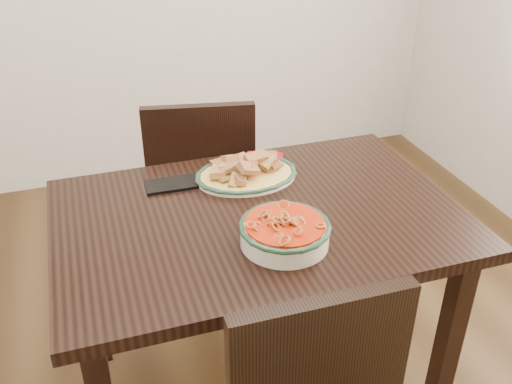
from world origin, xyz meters
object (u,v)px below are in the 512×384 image
object	(u,v)px
noodle_bowl	(285,230)
smartphone	(172,184)
dining_table	(258,240)
chair_far	(201,184)
fish_plate	(246,166)

from	to	relation	value
noodle_bowl	smartphone	size ratio (longest dim) A/B	1.49
dining_table	noodle_bowl	xyz separation A→B (m)	(0.02, -0.17, 0.14)
chair_far	noodle_bowl	distance (m)	0.88
chair_far	smartphone	world-z (taller)	chair_far
dining_table	noodle_bowl	bearing A→B (deg)	-83.59
fish_plate	noodle_bowl	world-z (taller)	fish_plate
fish_plate	dining_table	bearing A→B (deg)	-97.99
chair_far	smartphone	size ratio (longest dim) A/B	5.25
chair_far	fish_plate	size ratio (longest dim) A/B	2.66
smartphone	fish_plate	bearing A→B (deg)	-4.51
fish_plate	chair_far	bearing A→B (deg)	97.82
dining_table	smartphone	bearing A→B (deg)	131.72
dining_table	smartphone	size ratio (longest dim) A/B	7.09
chair_far	fish_plate	xyz separation A→B (m)	(0.06, -0.44, 0.30)
dining_table	smartphone	world-z (taller)	smartphone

